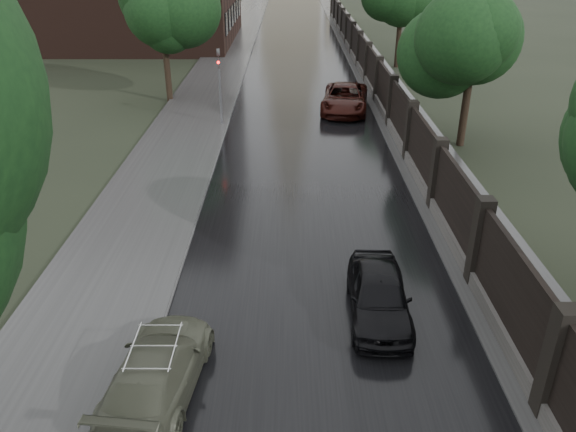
# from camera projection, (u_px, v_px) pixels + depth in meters

# --- Properties ---
(fence_right) EXTENTS (0.45, 75.72, 2.70)m
(fence_right) POSITION_uv_depth(u_px,v_px,m) (373.00, 77.00, 35.56)
(fence_right) COLOR #383533
(fence_right) RESTS_ON ground
(tree_left_far) EXTENTS (4.25, 4.25, 7.39)m
(tree_left_far) POSITION_uv_depth(u_px,v_px,m) (162.00, 10.00, 31.88)
(tree_left_far) COLOR black
(tree_left_far) RESTS_ON ground
(tree_right_b) EXTENTS (4.08, 4.08, 7.01)m
(tree_right_b) POSITION_uv_depth(u_px,v_px,m) (475.00, 39.00, 24.83)
(tree_right_b) COLOR black
(tree_right_b) RESTS_ON ground
(traffic_light) EXTENTS (0.16, 0.32, 4.00)m
(traffic_light) POSITION_uv_depth(u_px,v_px,m) (220.00, 81.00, 28.67)
(traffic_light) COLOR #59595E
(traffic_light) RESTS_ON ground
(volga_sedan) EXTENTS (2.20, 4.43, 1.24)m
(volga_sedan) POSITION_uv_depth(u_px,v_px,m) (157.00, 370.00, 12.13)
(volga_sedan) COLOR #4C4F3F
(volga_sedan) RESTS_ON ground
(car_right_near) EXTENTS (1.71, 3.91, 1.31)m
(car_right_near) POSITION_uv_depth(u_px,v_px,m) (379.00, 295.00, 14.62)
(car_right_near) COLOR black
(car_right_near) RESTS_ON ground
(car_right_far) EXTENTS (3.20, 5.67, 1.49)m
(car_right_far) POSITION_uv_depth(u_px,v_px,m) (345.00, 98.00, 31.93)
(car_right_far) COLOR black
(car_right_far) RESTS_ON ground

